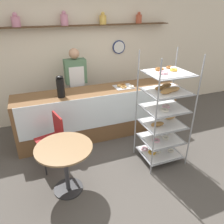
% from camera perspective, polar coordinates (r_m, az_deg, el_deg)
% --- Properties ---
extents(ground_plane, '(14.00, 14.00, 0.00)m').
position_cam_1_polar(ground_plane, '(3.77, 2.14, -13.77)').
color(ground_plane, '#4C4742').
extents(back_wall, '(10.00, 0.30, 2.70)m').
position_cam_1_polar(back_wall, '(5.03, -7.32, 13.86)').
color(back_wall, beige).
rests_on(back_wall, ground_plane).
extents(display_counter, '(3.17, 0.65, 0.97)m').
position_cam_1_polar(display_counter, '(4.37, -3.32, -0.14)').
color(display_counter, brown).
rests_on(display_counter, ground_plane).
extents(pastry_rack, '(0.69, 0.62, 1.83)m').
position_cam_1_polar(pastry_rack, '(3.56, 13.31, -0.51)').
color(pastry_rack, gray).
rests_on(pastry_rack, ground_plane).
extents(person_worker, '(0.42, 0.23, 1.68)m').
position_cam_1_polar(person_worker, '(4.61, -9.27, 6.80)').
color(person_worker, '#282833').
rests_on(person_worker, ground_plane).
extents(cafe_table, '(0.77, 0.77, 0.74)m').
position_cam_1_polar(cafe_table, '(3.08, -12.21, -11.67)').
color(cafe_table, '#262628').
rests_on(cafe_table, ground_plane).
extents(cafe_chair, '(0.46, 0.46, 0.90)m').
position_cam_1_polar(cafe_chair, '(3.60, -14.98, -5.94)').
color(cafe_chair, black).
rests_on(cafe_chair, ground_plane).
extents(coffee_carafe, '(0.13, 0.13, 0.38)m').
position_cam_1_polar(coffee_carafe, '(3.88, -13.31, 6.45)').
color(coffee_carafe, black).
rests_on(coffee_carafe, display_counter).
extents(donut_tray_counter, '(0.37, 0.30, 0.05)m').
position_cam_1_polar(donut_tray_counter, '(4.31, 3.14, 6.71)').
color(donut_tray_counter, silver).
rests_on(donut_tray_counter, display_counter).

